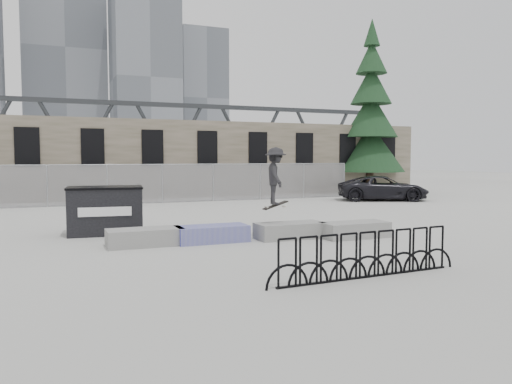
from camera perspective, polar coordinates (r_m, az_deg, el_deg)
ground at (r=14.38m, az=-0.34°, el=-5.47°), size 120.00×120.00×0.00m
stone_wall at (r=29.86m, az=-12.17°, el=3.70°), size 36.00×2.58×4.50m
chainlink_fence at (r=26.23m, az=-10.67°, el=1.02°), size 22.06×0.06×2.02m
planter_far_left at (r=13.70m, az=-12.56°, el=-4.98°), size 2.00×0.90×0.46m
planter_center_left at (r=14.02m, az=-5.07°, el=-4.69°), size 2.00×0.90×0.46m
planter_center_right at (r=14.62m, az=3.90°, el=-4.33°), size 2.00×0.90×0.46m
planter_offset at (r=15.01m, az=11.19°, el=-4.18°), size 2.00×0.90×0.46m
dumpster at (r=16.05m, az=-16.84°, el=-1.99°), size 2.36×1.60×1.47m
bike_rack at (r=10.10m, az=12.63°, el=-7.10°), size 4.49×0.29×0.90m
spruce_tree at (r=34.44m, az=12.97°, el=7.83°), size 4.58×4.58×11.50m
skyline_towers at (r=108.62m, az=-20.41°, el=13.52°), size 58.00×28.00×48.00m
truss_bridge at (r=69.87m, az=-9.80°, el=5.39°), size 70.00×3.00×9.80m
suv at (r=28.21m, az=14.31°, el=0.43°), size 5.31×3.97×1.34m
skateboarder at (r=14.42m, az=2.25°, el=1.84°), size 0.85×1.18×1.79m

